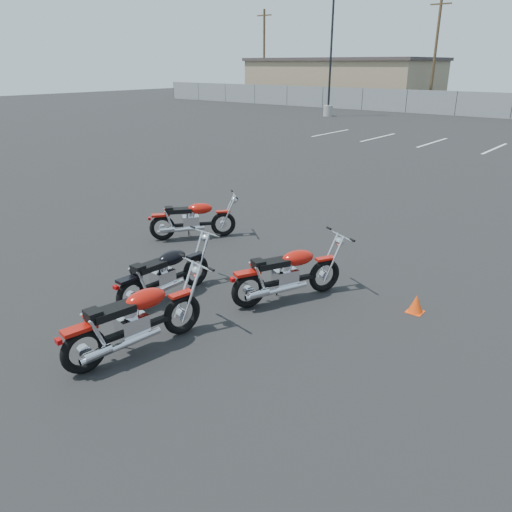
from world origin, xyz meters
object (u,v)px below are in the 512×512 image
Objects in this scene: motorcycle_front_red at (193,219)px; motorcycle_second_black at (165,274)px; motorcycle_third_red at (288,274)px; motorcycle_rear_red at (135,320)px.

motorcycle_front_red is 3.16m from motorcycle_second_black.
motorcycle_second_black is 0.98× the size of motorcycle_third_red.
motorcycle_third_red reaches higher than motorcycle_second_black.
motorcycle_third_red is at bearing 76.34° from motorcycle_rear_red.
motorcycle_second_black is 1.71m from motorcycle_rear_red.
motorcycle_rear_red is (-0.65, -2.67, 0.02)m from motorcycle_third_red.
motorcycle_front_red is 4.87m from motorcycle_rear_red.
motorcycle_front_red is 0.88× the size of motorcycle_third_red.
motorcycle_third_red is at bearing 37.85° from motorcycle_second_black.
motorcycle_front_red is at bearing 127.47° from motorcycle_second_black.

